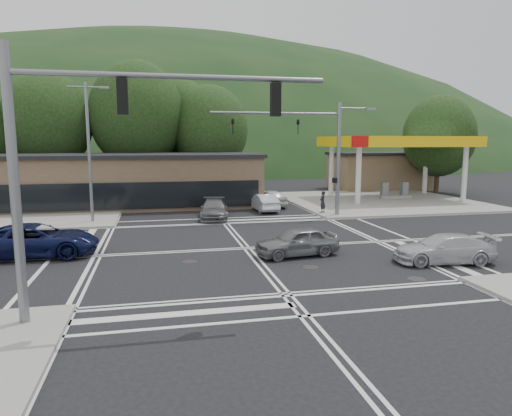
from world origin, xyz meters
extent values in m
plane|color=black|center=(0.00, 0.00, 0.00)|extent=(120.00, 120.00, 0.00)
cube|color=gray|center=(15.00, 15.00, 0.07)|extent=(16.00, 16.00, 0.15)
cube|color=gray|center=(-15.00, 15.00, 0.07)|extent=(16.00, 16.00, 0.15)
cylinder|color=silver|center=(12.00, 13.00, 2.50)|extent=(0.44, 0.44, 5.00)
cylinder|color=silver|center=(12.00, 19.00, 2.50)|extent=(0.44, 0.44, 5.00)
cylinder|color=silver|center=(22.00, 13.00, 2.50)|extent=(0.44, 0.44, 5.00)
cylinder|color=silver|center=(22.00, 19.00, 2.50)|extent=(0.44, 0.44, 5.00)
cube|color=silver|center=(17.00, 16.00, 5.30)|extent=(12.00, 8.00, 0.60)
cube|color=yellow|center=(17.00, 12.00, 5.30)|extent=(12.20, 0.25, 0.90)
cube|color=yellow|center=(17.00, 20.00, 5.30)|extent=(12.20, 0.25, 0.90)
cube|color=yellow|center=(11.00, 16.00, 5.30)|extent=(0.25, 8.20, 0.90)
cube|color=yellow|center=(23.00, 16.00, 5.30)|extent=(0.25, 8.20, 0.90)
cube|color=red|center=(11.50, 11.85, 5.30)|extent=(1.40, 0.12, 0.90)
cube|color=gray|center=(17.00, 16.00, 0.25)|extent=(3.00, 1.00, 0.30)
cube|color=slate|center=(16.00, 16.00, 0.95)|extent=(0.60, 0.50, 1.30)
cube|color=slate|center=(18.00, 16.00, 0.95)|extent=(0.60, 0.50, 1.30)
cube|color=#846B4F|center=(20.00, 25.00, 1.90)|extent=(10.00, 6.00, 3.80)
cube|color=brown|center=(-8.00, 17.00, 2.00)|extent=(24.00, 8.00, 4.00)
ellipsoid|color=#1B3919|center=(0.00, 90.00, 0.00)|extent=(252.00, 126.00, 140.00)
cylinder|color=#382619|center=(-14.00, 24.00, 2.42)|extent=(0.50, 0.50, 4.84)
ellipsoid|color=black|center=(-14.00, 24.00, 7.15)|extent=(8.00, 8.00, 9.20)
cylinder|color=#382619|center=(-6.00, 24.00, 2.64)|extent=(0.50, 0.50, 5.28)
ellipsoid|color=black|center=(-6.00, 24.00, 7.80)|extent=(9.00, 9.00, 10.35)
cylinder|color=#382619|center=(1.00, 24.00, 2.20)|extent=(0.50, 0.50, 4.40)
ellipsoid|color=black|center=(1.00, 24.00, 6.50)|extent=(7.60, 7.60, 8.74)
cylinder|color=#382619|center=(-2.00, 28.00, 2.42)|extent=(0.50, 0.50, 4.84)
ellipsoid|color=black|center=(-2.00, 28.00, 7.15)|extent=(8.40, 8.40, 9.66)
cylinder|color=#382619|center=(24.00, 20.00, 1.98)|extent=(0.50, 0.50, 3.96)
ellipsoid|color=black|center=(24.00, 20.00, 5.85)|extent=(7.20, 7.20, 8.28)
cylinder|color=slate|center=(-8.50, 9.00, 4.50)|extent=(0.20, 0.20, 9.00)
cylinder|color=slate|center=(-8.50, 9.00, 8.70)|extent=(2.20, 0.12, 0.12)
cube|color=slate|center=(-7.40, 9.00, 8.70)|extent=(0.60, 0.25, 0.15)
cylinder|color=slate|center=(8.20, 8.20, 4.00)|extent=(0.28, 0.28, 8.00)
cylinder|color=slate|center=(3.70, 8.20, 7.20)|extent=(9.00, 0.16, 0.16)
imported|color=black|center=(5.20, 8.20, 6.30)|extent=(0.16, 0.20, 1.00)
imported|color=black|center=(0.70, 8.20, 6.30)|extent=(0.16, 0.20, 1.00)
cylinder|color=slate|center=(9.40, 8.20, 7.60)|extent=(2.40, 0.12, 0.12)
cube|color=slate|center=(10.50, 8.20, 7.60)|extent=(0.70, 0.30, 0.15)
cube|color=black|center=(7.95, 8.20, 2.60)|extent=(0.25, 0.30, 0.35)
cylinder|color=slate|center=(-8.20, -8.20, 4.00)|extent=(0.28, 0.28, 8.00)
cylinder|color=slate|center=(-3.70, -8.20, 7.20)|extent=(9.00, 0.16, 0.16)
cube|color=black|center=(-5.20, -8.20, 6.60)|extent=(0.30, 0.25, 1.00)
cube|color=black|center=(-0.70, -8.20, 6.60)|extent=(0.30, 0.25, 1.00)
imported|color=#0D133C|center=(-9.91, 0.50, 0.77)|extent=(5.59, 2.65, 1.54)
imported|color=slate|center=(2.03, -1.96, 0.68)|extent=(4.15, 2.14, 1.35)
imported|color=silver|center=(8.00, -4.54, 0.64)|extent=(4.60, 2.41, 1.27)
imported|color=silver|center=(3.69, 11.87, 0.66)|extent=(1.64, 4.11, 1.33)
imported|color=silver|center=(4.75, 14.06, 0.71)|extent=(2.25, 4.36, 1.42)
imported|color=#5A5C5E|center=(-0.50, 9.21, 0.66)|extent=(2.42, 4.74, 1.32)
imported|color=black|center=(7.50, 9.26, 0.94)|extent=(0.68, 0.66, 1.57)
camera|label=1|loc=(-4.32, -21.98, 5.35)|focal=32.00mm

